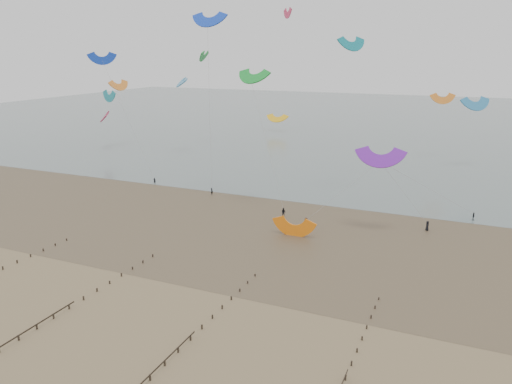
% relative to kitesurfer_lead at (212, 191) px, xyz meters
% --- Properties ---
extents(ground, '(500.00, 500.00, 0.00)m').
position_rel_kitesurfer_lead_xyz_m(ground, '(22.58, -47.79, -0.84)').
color(ground, brown).
rests_on(ground, ground).
extents(sea_and_shore, '(500.00, 665.00, 0.03)m').
position_rel_kitesurfer_lead_xyz_m(sea_and_shore, '(18.50, -13.39, -0.83)').
color(sea_and_shore, '#475654').
rests_on(sea_and_shore, ground).
extents(kitesurfer_lead, '(0.71, 0.59, 1.68)m').
position_rel_kitesurfer_lead_xyz_m(kitesurfer_lead, '(0.00, 0.00, 0.00)').
color(kitesurfer_lead, black).
rests_on(kitesurfer_lead, ground).
extents(kitesurfers, '(113.71, 25.14, 1.85)m').
position_rel_kitesurfer_lead_xyz_m(kitesurfers, '(53.65, -1.02, 0.06)').
color(kitesurfers, black).
rests_on(kitesurfers, ground).
extents(grounded_kite, '(6.92, 5.42, 3.78)m').
position_rel_kitesurfer_lead_xyz_m(grounded_kite, '(26.22, -17.69, -0.84)').
color(grounded_kite, orange).
rests_on(grounded_kite, ground).
extents(kites_airborne, '(253.89, 119.79, 45.47)m').
position_rel_kitesurfer_lead_xyz_m(kites_airborne, '(16.79, 40.92, 19.38)').
color(kites_airborne, '#D340A1').
rests_on(kites_airborne, ground).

